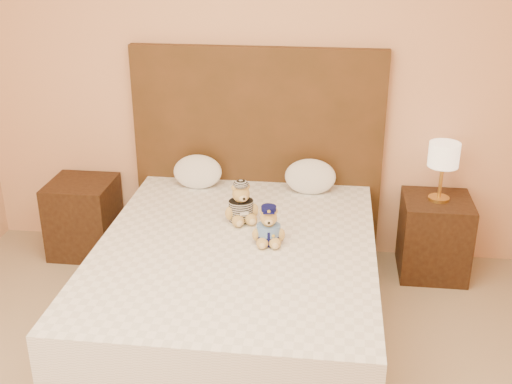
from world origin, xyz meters
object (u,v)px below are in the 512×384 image
Objects in this scene: lamp at (444,158)px; teddy_police at (269,225)px; bed at (236,285)px; pillow_right at (310,175)px; pillow_left at (197,170)px; nightstand_left at (84,217)px; teddy_prisoner at (241,202)px; nightstand_right at (434,236)px.

lamp is 1.32m from teddy_police.
teddy_police reaches higher than bed.
bed is at bearing -115.03° from pillow_right.
teddy_police is at bearing -144.41° from lamp.
bed is 5.86× the size of pillow_left.
pillow_right is (0.39, 0.83, 0.40)m from bed.
nightstand_left is 0.94m from pillow_left.
lamp is at bearing -1.04° from pillow_left.
bed is at bearing -32.62° from nightstand_left.
pillow_right is at bearing 178.01° from lamp.
pillow_right is (1.64, 0.03, 0.40)m from nightstand_left.
pillow_left is (-0.58, 0.79, 0.01)m from teddy_police.
pillow_left is (0.85, 0.03, 0.40)m from nightstand_left.
teddy_prisoner reaches higher than pillow_right.
bed is 3.64× the size of nightstand_right.
nightstand_left is 2.56m from lamp.
lamp is at bearing 28.49° from teddy_police.
pillow_left is 0.98× the size of pillow_right.
nightstand_left is 1.39m from teddy_prisoner.
nightstand_right is at bearing 32.62° from bed.
nightstand_left is 1.00× the size of nightstand_right.
nightstand_left and nightstand_right have the same top height.
teddy_police is at bearing -144.41° from nightstand_right.
nightstand_right is 1.61× the size of pillow_left.
teddy_prisoner reaches higher than nightstand_right.
nightstand_left is 1.69m from pillow_right.
lamp is 1.36m from teddy_prisoner.
nightstand_left is at bearing 180.00° from lamp.
pillow_right reaches higher than pillow_left.
lamp is (-0.00, 0.00, 0.57)m from nightstand_right.
teddy_prisoner is at bearing -53.38° from pillow_left.
nightstand_left is 2.39× the size of teddy_police.
nightstand_right is 1.58× the size of pillow_right.
pillow_left is at bearing 102.21° from teddy_prisoner.
pillow_right is (0.40, 0.51, -0.00)m from teddy_prisoner.
pillow_left is at bearing 178.96° from nightstand_right.
nightstand_right is at bearing -3.44° from teddy_prisoner.
pillow_right is at bearing 178.01° from nightstand_right.
nightstand_right is at bearing 0.00° from lamp.
teddy_prisoner is at bearing 118.72° from teddy_police.
teddy_prisoner reaches higher than bed.
lamp is 1.60× the size of teddy_prisoner.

